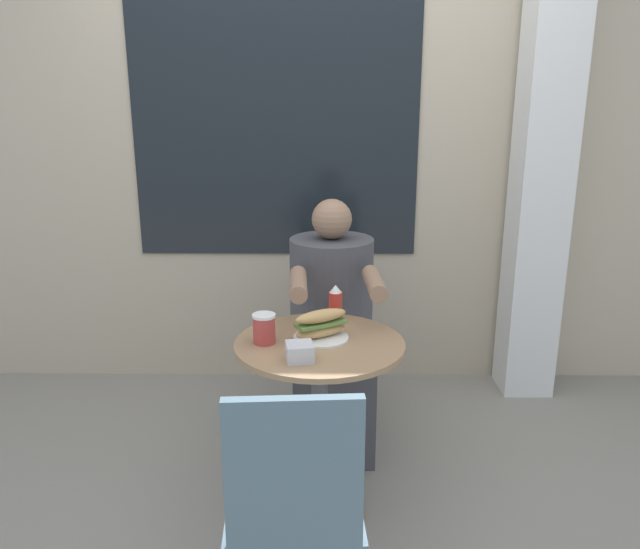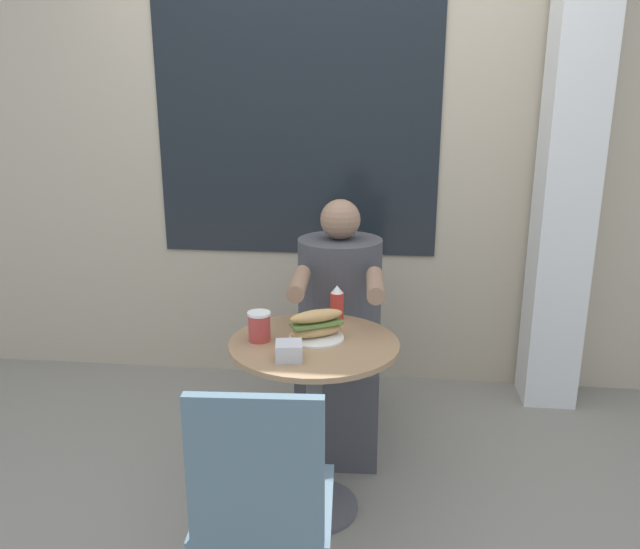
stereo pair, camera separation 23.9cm
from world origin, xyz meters
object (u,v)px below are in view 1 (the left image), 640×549
at_px(drink_cup, 264,328).
at_px(cafe_table, 320,391).
at_px(diner_chair, 330,311).
at_px(condiment_bottle, 335,302).
at_px(empty_chair_across, 294,501).
at_px(seated_diner, 332,344).
at_px(sandwich_on_plate, 321,326).

bearing_deg(drink_cup, cafe_table, 2.69).
height_order(diner_chair, condiment_bottle, diner_chair).
relative_size(diner_chair, condiment_bottle, 6.20).
bearing_deg(drink_cup, empty_chair_across, -78.30).
xyz_separation_m(seated_diner, empty_chair_across, (-0.11, -1.18, 0.03)).
height_order(sandwich_on_plate, drink_cup, sandwich_on_plate).
bearing_deg(seated_diner, drink_cup, 61.53).
distance_m(cafe_table, sandwich_on_plate, 0.25).
height_order(cafe_table, empty_chair_across, empty_chair_across).
distance_m(empty_chair_across, drink_cup, 0.72).
relative_size(diner_chair, sandwich_on_plate, 4.10).
bearing_deg(condiment_bottle, cafe_table, -103.81).
bearing_deg(sandwich_on_plate, condiment_bottle, 75.52).
height_order(drink_cup, condiment_bottle, condiment_bottle).
xyz_separation_m(sandwich_on_plate, drink_cup, (-0.21, -0.04, 0.01)).
distance_m(cafe_table, seated_diner, 0.51).
height_order(sandwich_on_plate, condiment_bottle, condiment_bottle).
bearing_deg(sandwich_on_plate, empty_chair_across, -95.44).
distance_m(empty_chair_across, sandwich_on_plate, 0.75).
height_order(cafe_table, condiment_bottle, condiment_bottle).
bearing_deg(condiment_bottle, empty_chair_across, -97.61).
xyz_separation_m(cafe_table, sandwich_on_plate, (0.01, 0.03, 0.24)).
bearing_deg(seated_diner, cafe_table, 81.69).
relative_size(cafe_table, seated_diner, 0.62).
xyz_separation_m(cafe_table, seated_diner, (0.05, 0.51, -0.02)).
bearing_deg(diner_chair, condiment_bottle, 88.97).
relative_size(diner_chair, empty_chair_across, 1.00).
xyz_separation_m(seated_diner, sandwich_on_plate, (-0.04, -0.48, 0.26)).
bearing_deg(diner_chair, empty_chair_across, 83.36).
bearing_deg(condiment_bottle, seated_diner, 92.54).
height_order(diner_chair, empty_chair_across, same).
height_order(cafe_table, sandwich_on_plate, sandwich_on_plate).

